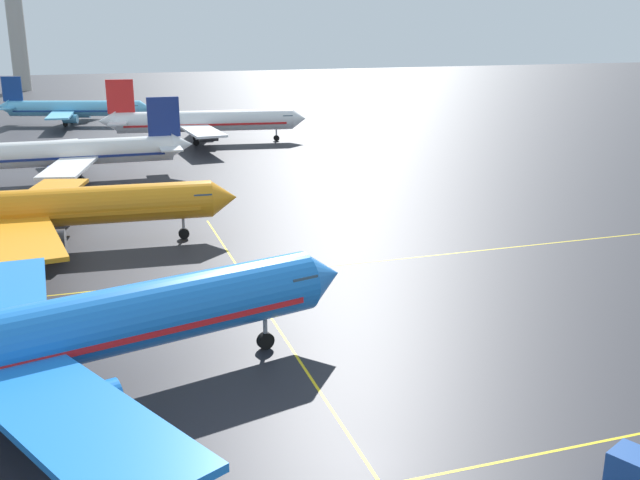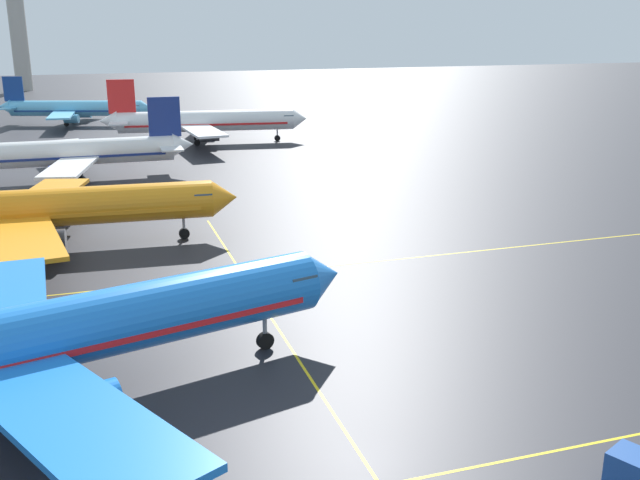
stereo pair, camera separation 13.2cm
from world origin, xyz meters
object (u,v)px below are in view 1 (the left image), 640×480
at_px(airliner_far_left_stand, 203,121).
at_px(airliner_second_row, 42,209).
at_px(control_tower, 15,17).
at_px(airliner_front_gate, 41,339).
at_px(airliner_third_row, 66,153).
at_px(airliner_far_right_stand, 73,109).

bearing_deg(airliner_far_left_stand, airliner_second_row, -113.13).
bearing_deg(control_tower, airliner_front_gate, -86.24).
xyz_separation_m(airliner_third_row, airliner_far_right_stand, (0.89, 59.81, -0.34)).
height_order(airliner_front_gate, airliner_far_right_stand, airliner_front_gate).
bearing_deg(airliner_third_row, airliner_second_row, -93.26).
bearing_deg(airliner_second_row, airliner_front_gate, -87.85).
xyz_separation_m(airliner_front_gate, airliner_third_row, (0.66, 67.34, -0.51)).
bearing_deg(airliner_far_right_stand, airliner_third_row, -90.85).
xyz_separation_m(airliner_front_gate, control_tower, (-14.26, 217.01, 18.55)).
bearing_deg(airliner_second_row, airliner_far_left_stand, 66.87).
relative_size(airliner_third_row, airliner_far_right_stand, 1.11).
relative_size(airliner_second_row, airliner_far_right_stand, 1.18).
height_order(airliner_third_row, airliner_far_right_stand, airliner_third_row).
height_order(airliner_third_row, control_tower, control_tower).
xyz_separation_m(airliner_second_row, control_tower, (-13.00, 183.45, 18.84)).
height_order(airliner_far_left_stand, control_tower, control_tower).
height_order(airliner_second_row, control_tower, control_tower).
height_order(airliner_front_gate, airliner_second_row, airliner_front_gate).
xyz_separation_m(airliner_second_row, airliner_third_row, (1.92, 33.78, -0.21)).
bearing_deg(airliner_third_row, airliner_far_left_stand, 48.16).
relative_size(airliner_third_row, airliner_far_left_stand, 0.96).
distance_m(airliner_third_row, airliner_far_right_stand, 59.81).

